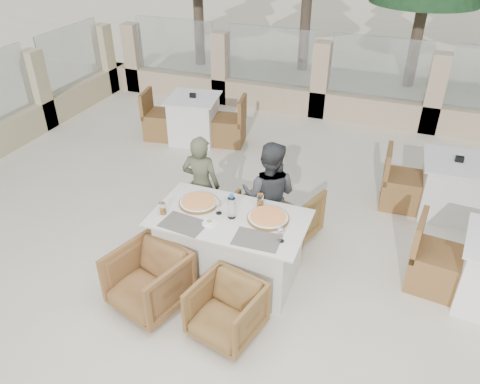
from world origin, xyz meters
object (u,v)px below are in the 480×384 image
(wine_glass_corner, at_px, (281,233))
(beer_glass_left, at_px, (163,208))
(armchair_far_left, at_px, (207,214))
(pizza_right, at_px, (268,217))
(armchair_far_right, at_px, (285,213))
(armchair_near_left, at_px, (149,280))
(dining_table, at_px, (230,246))
(bg_table_b, at_px, (451,188))
(pizza_left, at_px, (199,202))
(bg_table_a, at_px, (194,119))
(armchair_near_right, at_px, (226,311))
(diner_right, at_px, (269,196))
(water_bottle, at_px, (232,206))
(diner_left, at_px, (201,185))
(beer_glass_right, at_px, (260,200))
(wine_glass_centre, at_px, (219,206))
(olive_dish, at_px, (209,222))

(wine_glass_corner, relative_size, beer_glass_left, 1.38)
(armchair_far_left, bearing_deg, pizza_right, 158.44)
(armchair_far_right, xyz_separation_m, armchair_near_left, (-0.94, -1.60, -0.01))
(dining_table, distance_m, bg_table_b, 3.08)
(pizza_left, bearing_deg, bg_table_a, 117.02)
(armchair_near_right, relative_size, diner_right, 0.46)
(dining_table, relative_size, armchair_near_right, 2.59)
(wine_glass_corner, xyz_separation_m, diner_right, (-0.40, 0.87, -0.19))
(water_bottle, bearing_deg, dining_table, -168.97)
(armchair_far_right, bearing_deg, diner_left, 31.63)
(armchair_near_left, distance_m, diner_right, 1.64)
(pizza_left, height_order, beer_glass_right, beer_glass_right)
(armchair_near_left, height_order, diner_right, diner_right)
(water_bottle, relative_size, armchair_far_right, 0.38)
(dining_table, xyz_separation_m, armchair_far_right, (0.35, 0.88, -0.05))
(beer_glass_left, bearing_deg, wine_glass_corner, -0.26)
(wine_glass_centre, relative_size, beer_glass_right, 1.27)
(dining_table, relative_size, beer_glass_left, 11.99)
(water_bottle, bearing_deg, diner_left, 135.00)
(beer_glass_right, bearing_deg, dining_table, -125.90)
(armchair_near_left, xyz_separation_m, diner_left, (-0.05, 1.37, 0.32))
(wine_glass_corner, height_order, olive_dish, wine_glass_corner)
(wine_glass_corner, distance_m, armchair_far_left, 1.50)
(water_bottle, relative_size, armchair_near_left, 0.40)
(armchair_far_left, height_order, diner_right, diner_right)
(pizza_left, height_order, wine_glass_centre, wine_glass_centre)
(pizza_right, height_order, bg_table_b, pizza_right)
(dining_table, bearing_deg, armchair_near_right, -70.43)
(armchair_near_right, bearing_deg, diner_left, 135.21)
(wine_glass_centre, relative_size, armchair_near_right, 0.30)
(bg_table_a, bearing_deg, diner_left, -71.81)
(armchair_near_right, bearing_deg, wine_glass_corner, 73.22)
(beer_glass_right, height_order, diner_right, diner_right)
(beer_glass_left, distance_m, armchair_far_right, 1.57)
(pizza_right, distance_m, diner_right, 0.61)
(beer_glass_right, height_order, armchair_far_right, beer_glass_right)
(beer_glass_right, bearing_deg, diner_left, 157.89)
(armchair_near_left, bearing_deg, pizza_left, 93.75)
(pizza_left, relative_size, bg_table_a, 0.26)
(wine_glass_centre, bearing_deg, bg_table_b, 41.96)
(bg_table_a, relative_size, bg_table_b, 1.00)
(pizza_right, relative_size, armchair_far_right, 0.59)
(pizza_right, height_order, water_bottle, water_bottle)
(armchair_far_left, bearing_deg, wine_glass_centre, 132.23)
(pizza_left, relative_size, wine_glass_corner, 2.29)
(armchair_far_right, bearing_deg, wine_glass_centre, 79.62)
(beer_glass_left, height_order, olive_dish, beer_glass_left)
(wine_glass_centre, bearing_deg, diner_left, 128.50)
(armchair_near_right, bearing_deg, armchair_near_left, -171.44)
(pizza_left, relative_size, armchair_far_right, 0.58)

